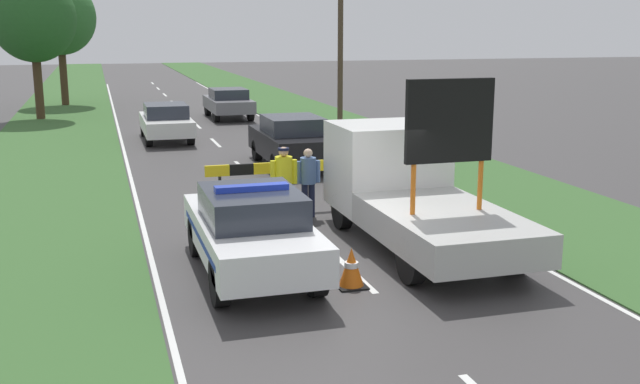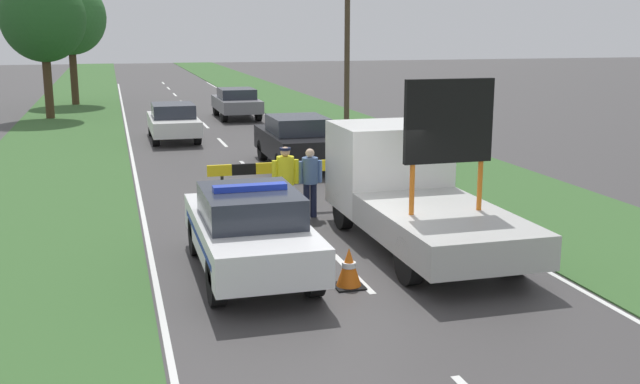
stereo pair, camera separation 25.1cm
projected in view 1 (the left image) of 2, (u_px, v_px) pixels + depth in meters
The scene contains 18 objects.
ground_plane at pixel (346, 265), 13.55m from camera, with size 160.00×160.00×0.00m, color #3D3A3A.
lane_markings at pixel (217, 144), 27.49m from camera, with size 6.81×65.27×0.01m.
grass_verge_left at pixel (58, 132), 30.67m from camera, with size 4.60×120.00×0.03m.
grass_verge_right at pixel (326, 122), 33.87m from camera, with size 4.60×120.00×0.03m.
police_car at pixel (251, 230), 12.89m from camera, with size 1.80×4.50×1.62m.
work_truck at pixel (408, 187), 14.96m from camera, with size 2.23×5.83×3.35m.
road_barrier at pixel (277, 170), 17.41m from camera, with size 3.36×0.08×1.15m.
police_officer at pixel (284, 178), 16.38m from camera, with size 0.60×0.38×1.68m.
pedestrian_civilian at pixel (308, 177), 16.79m from camera, with size 0.56×0.36×1.57m.
traffic_cone_near_police at pixel (283, 189), 18.33m from camera, with size 0.48×0.48×0.66m.
traffic_cone_centre_front at pixel (351, 268), 12.36m from camera, with size 0.49×0.49×0.67m.
traffic_cone_near_truck at pixel (386, 196), 17.86m from camera, with size 0.38×0.38×0.53m.
queued_car_sedan_black at pixel (292, 141), 23.02m from camera, with size 1.86×4.39×1.56m.
queued_car_van_white at pixel (166, 121), 28.29m from camera, with size 1.74×4.32×1.40m.
queued_car_suv_grey at pixel (228, 102), 35.19m from camera, with size 1.82×4.33×1.41m.
roadside_tree_near_left at pixel (33, 18), 34.01m from camera, with size 3.82×3.82×6.64m.
roadside_tree_near_right at pixel (59, 17), 40.23m from camera, with size 3.85×3.85×6.77m.
utility_pole at pixel (340, 41), 27.47m from camera, with size 1.20×0.20×7.24m.
Camera 1 is at (-4.13, -12.28, 4.22)m, focal length 42.00 mm.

